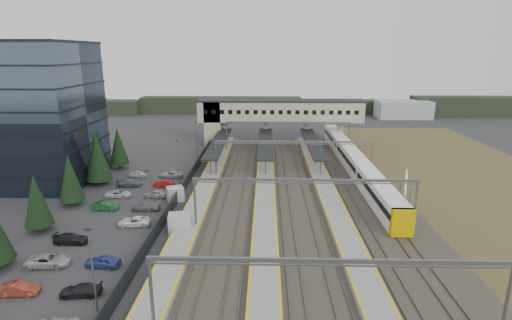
{
  "coord_description": "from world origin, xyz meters",
  "views": [
    {
      "loc": [
        7.07,
        -55.65,
        22.52
      ],
      "look_at": [
        5.31,
        12.43,
        4.0
      ],
      "focal_mm": 28.0,
      "sensor_mm": 36.0,
      "label": 1
    }
  ],
  "objects_px": {
    "footbridge": "(269,113)",
    "train": "(353,161)",
    "office_building": "(18,113)",
    "relay_cabin_far": "(175,194)",
    "billboard": "(406,183)",
    "relay_cabin_near": "(180,223)"
  },
  "relations": [
    {
      "from": "office_building",
      "to": "relay_cabin_far",
      "type": "bearing_deg",
      "value": -18.22
    },
    {
      "from": "relay_cabin_far",
      "to": "billboard",
      "type": "relative_size",
      "value": 0.59
    },
    {
      "from": "relay_cabin_near",
      "to": "train",
      "type": "bearing_deg",
      "value": 45.08
    },
    {
      "from": "train",
      "to": "footbridge",
      "type": "bearing_deg",
      "value": 126.04
    },
    {
      "from": "relay_cabin_far",
      "to": "train",
      "type": "distance_m",
      "value": 35.45
    },
    {
      "from": "train",
      "to": "billboard",
      "type": "height_order",
      "value": "billboard"
    },
    {
      "from": "office_building",
      "to": "relay_cabin_near",
      "type": "bearing_deg",
      "value": -32.56
    },
    {
      "from": "relay_cabin_near",
      "to": "train",
      "type": "height_order",
      "value": "train"
    },
    {
      "from": "relay_cabin_near",
      "to": "relay_cabin_far",
      "type": "height_order",
      "value": "relay_cabin_near"
    },
    {
      "from": "relay_cabin_far",
      "to": "train",
      "type": "bearing_deg",
      "value": 28.93
    },
    {
      "from": "footbridge",
      "to": "train",
      "type": "distance_m",
      "value": 28.32
    },
    {
      "from": "office_building",
      "to": "footbridge",
      "type": "distance_m",
      "value": 53.18
    },
    {
      "from": "relay_cabin_near",
      "to": "billboard",
      "type": "distance_m",
      "value": 34.75
    },
    {
      "from": "office_building",
      "to": "billboard",
      "type": "xyz_separation_m",
      "value": [
        64.69,
        -8.72,
        -9.24
      ]
    },
    {
      "from": "train",
      "to": "billboard",
      "type": "xyz_separation_m",
      "value": [
        4.69,
        -16.32,
        0.9
      ]
    },
    {
      "from": "billboard",
      "to": "relay_cabin_near",
      "type": "bearing_deg",
      "value": -160.24
    },
    {
      "from": "footbridge",
      "to": "billboard",
      "type": "bearing_deg",
      "value": -61.54
    },
    {
      "from": "footbridge",
      "to": "train",
      "type": "bearing_deg",
      "value": -53.96
    },
    {
      "from": "train",
      "to": "billboard",
      "type": "bearing_deg",
      "value": -73.98
    },
    {
      "from": "office_building",
      "to": "billboard",
      "type": "distance_m",
      "value": 65.92
    },
    {
      "from": "office_building",
      "to": "train",
      "type": "bearing_deg",
      "value": 7.22
    },
    {
      "from": "relay_cabin_near",
      "to": "relay_cabin_far",
      "type": "distance_m",
      "value": 11.32
    }
  ]
}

